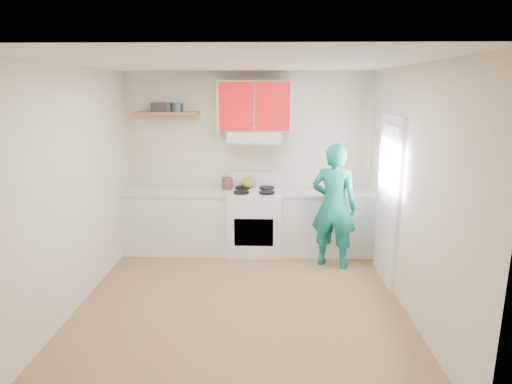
{
  "coord_description": "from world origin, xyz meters",
  "views": [
    {
      "loc": [
        0.28,
        -4.44,
        2.34
      ],
      "look_at": [
        0.15,
        0.55,
        1.15
      ],
      "focal_mm": 30.11,
      "sensor_mm": 36.0,
      "label": 1
    }
  ],
  "objects_px": {
    "stove": "(254,222)",
    "crock": "(227,184)",
    "tin": "(176,107)",
    "person": "(334,206)",
    "kettle": "(248,182)"
  },
  "relations": [
    {
      "from": "stove",
      "to": "kettle",
      "type": "bearing_deg",
      "value": 117.81
    },
    {
      "from": "tin",
      "to": "crock",
      "type": "distance_m",
      "value": 1.32
    },
    {
      "from": "tin",
      "to": "person",
      "type": "xyz_separation_m",
      "value": [
        2.19,
        -0.68,
        -1.26
      ]
    },
    {
      "from": "stove",
      "to": "crock",
      "type": "bearing_deg",
      "value": 164.23
    },
    {
      "from": "tin",
      "to": "crock",
      "type": "height_order",
      "value": "tin"
    },
    {
      "from": "kettle",
      "to": "stove",
      "type": "bearing_deg",
      "value": -41.19
    },
    {
      "from": "tin",
      "to": "person",
      "type": "height_order",
      "value": "tin"
    },
    {
      "from": "stove",
      "to": "tin",
      "type": "relative_size",
      "value": 4.75
    },
    {
      "from": "tin",
      "to": "kettle",
      "type": "xyz_separation_m",
      "value": [
        1.02,
        -0.0,
        -1.09
      ]
    },
    {
      "from": "tin",
      "to": "kettle",
      "type": "distance_m",
      "value": 1.49
    },
    {
      "from": "crock",
      "to": "stove",
      "type": "bearing_deg",
      "value": -15.77
    },
    {
      "from": "tin",
      "to": "person",
      "type": "bearing_deg",
      "value": -17.17
    },
    {
      "from": "kettle",
      "to": "crock",
      "type": "bearing_deg",
      "value": -146.33
    },
    {
      "from": "stove",
      "to": "tin",
      "type": "distance_m",
      "value": 1.99
    },
    {
      "from": "stove",
      "to": "person",
      "type": "relative_size",
      "value": 0.55
    }
  ]
}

